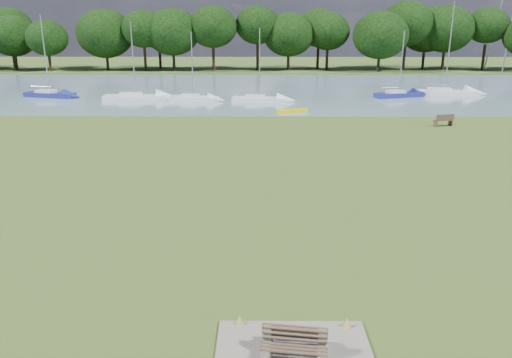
{
  "coord_description": "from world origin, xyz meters",
  "views": [
    {
      "loc": [
        -0.92,
        -25.22,
        8.52
      ],
      "look_at": [
        -1.11,
        -2.0,
        1.24
      ],
      "focal_mm": 35.0,
      "sensor_mm": 36.0,
      "label": 1
    }
  ],
  "objects_px": {
    "sailboat_7": "(135,95)",
    "riverbank_bench": "(444,120)",
    "sailboat_2": "(444,91)",
    "sailboat_4": "(193,97)",
    "bench_pair": "(294,343)",
    "sailboat_0": "(399,93)",
    "sailboat_1": "(259,98)",
    "kayak": "(292,111)",
    "sailboat_3": "(49,93)"
  },
  "relations": [
    {
      "from": "sailboat_1",
      "to": "sailboat_2",
      "type": "distance_m",
      "value": 23.43
    },
    {
      "from": "sailboat_0",
      "to": "sailboat_7",
      "type": "relative_size",
      "value": 0.89
    },
    {
      "from": "sailboat_2",
      "to": "kayak",
      "type": "bearing_deg",
      "value": -142.14
    },
    {
      "from": "kayak",
      "to": "riverbank_bench",
      "type": "bearing_deg",
      "value": -49.95
    },
    {
      "from": "bench_pair",
      "to": "sailboat_4",
      "type": "height_order",
      "value": "sailboat_4"
    },
    {
      "from": "riverbank_bench",
      "to": "sailboat_4",
      "type": "xyz_separation_m",
      "value": [
        -23.54,
        14.4,
        -0.03
      ]
    },
    {
      "from": "bench_pair",
      "to": "sailboat_7",
      "type": "distance_m",
      "value": 49.17
    },
    {
      "from": "bench_pair",
      "to": "sailboat_1",
      "type": "relative_size",
      "value": 0.23
    },
    {
      "from": "sailboat_1",
      "to": "sailboat_4",
      "type": "xyz_separation_m",
      "value": [
        -7.54,
        0.44,
        0.03
      ]
    },
    {
      "from": "sailboat_1",
      "to": "sailboat_3",
      "type": "distance_m",
      "value": 25.25
    },
    {
      "from": "riverbank_bench",
      "to": "kayak",
      "type": "relative_size",
      "value": 0.57
    },
    {
      "from": "sailboat_4",
      "to": "bench_pair",
      "type": "bearing_deg",
      "value": -66.29
    },
    {
      "from": "bench_pair",
      "to": "sailboat_4",
      "type": "relative_size",
      "value": 0.24
    },
    {
      "from": "sailboat_2",
      "to": "sailboat_4",
      "type": "bearing_deg",
      "value": -166.12
    },
    {
      "from": "sailboat_2",
      "to": "sailboat_7",
      "type": "distance_m",
      "value": 37.4
    },
    {
      "from": "riverbank_bench",
      "to": "sailboat_4",
      "type": "distance_m",
      "value": 27.6
    },
    {
      "from": "riverbank_bench",
      "to": "sailboat_1",
      "type": "height_order",
      "value": "sailboat_1"
    },
    {
      "from": "bench_pair",
      "to": "sailboat_2",
      "type": "xyz_separation_m",
      "value": [
        21.72,
        50.78,
        0.1
      ]
    },
    {
      "from": "bench_pair",
      "to": "sailboat_4",
      "type": "bearing_deg",
      "value": 108.35
    },
    {
      "from": "sailboat_7",
      "to": "riverbank_bench",
      "type": "bearing_deg",
      "value": -30.82
    },
    {
      "from": "kayak",
      "to": "sailboat_7",
      "type": "distance_m",
      "value": 19.74
    },
    {
      "from": "riverbank_bench",
      "to": "sailboat_0",
      "type": "height_order",
      "value": "sailboat_0"
    },
    {
      "from": "riverbank_bench",
      "to": "kayak",
      "type": "height_order",
      "value": "riverbank_bench"
    },
    {
      "from": "bench_pair",
      "to": "kayak",
      "type": "xyz_separation_m",
      "value": [
        2.27,
        38.0,
        -0.27
      ]
    },
    {
      "from": "riverbank_bench",
      "to": "kayak",
      "type": "distance_m",
      "value": 14.29
    },
    {
      "from": "bench_pair",
      "to": "riverbank_bench",
      "type": "bearing_deg",
      "value": 72.27
    },
    {
      "from": "sailboat_4",
      "to": "sailboat_1",
      "type": "bearing_deg",
      "value": 9.73
    },
    {
      "from": "bench_pair",
      "to": "sailboat_7",
      "type": "bearing_deg",
      "value": 116.02
    },
    {
      "from": "sailboat_0",
      "to": "sailboat_1",
      "type": "xyz_separation_m",
      "value": [
        -16.71,
        -3.43,
        -0.07
      ]
    },
    {
      "from": "sailboat_0",
      "to": "riverbank_bench",
      "type": "bearing_deg",
      "value": -111.39
    },
    {
      "from": "sailboat_4",
      "to": "sailboat_7",
      "type": "xyz_separation_m",
      "value": [
        -6.85,
        0.88,
        0.0
      ]
    },
    {
      "from": "sailboat_4",
      "to": "sailboat_7",
      "type": "bearing_deg",
      "value": -174.26
    },
    {
      "from": "kayak",
      "to": "sailboat_4",
      "type": "height_order",
      "value": "sailboat_4"
    },
    {
      "from": "kayak",
      "to": "sailboat_1",
      "type": "distance_m",
      "value": 8.09
    },
    {
      "from": "riverbank_bench",
      "to": "sailboat_1",
      "type": "bearing_deg",
      "value": 123.89
    },
    {
      "from": "kayak",
      "to": "sailboat_2",
      "type": "xyz_separation_m",
      "value": [
        19.45,
        12.78,
        0.37
      ]
    },
    {
      "from": "kayak",
      "to": "sailboat_7",
      "type": "height_order",
      "value": "sailboat_7"
    },
    {
      "from": "sailboat_2",
      "to": "bench_pair",
      "type": "bearing_deg",
      "value": -108.61
    },
    {
      "from": "riverbank_bench",
      "to": "sailboat_2",
      "type": "bearing_deg",
      "value": 55.7
    },
    {
      "from": "sailboat_3",
      "to": "riverbank_bench",
      "type": "bearing_deg",
      "value": -7.11
    },
    {
      "from": "sailboat_2",
      "to": "sailboat_7",
      "type": "bearing_deg",
      "value": -169.16
    },
    {
      "from": "riverbank_bench",
      "to": "sailboat_0",
      "type": "bearing_deg",
      "value": 72.67
    },
    {
      "from": "sailboat_3",
      "to": "sailboat_7",
      "type": "height_order",
      "value": "sailboat_3"
    },
    {
      "from": "sailboat_0",
      "to": "sailboat_7",
      "type": "xyz_separation_m",
      "value": [
        -31.1,
        -2.11,
        -0.04
      ]
    },
    {
      "from": "sailboat_2",
      "to": "sailboat_4",
      "type": "height_order",
      "value": "sailboat_2"
    },
    {
      "from": "riverbank_bench",
      "to": "sailboat_7",
      "type": "relative_size",
      "value": 0.21
    },
    {
      "from": "sailboat_2",
      "to": "sailboat_3",
      "type": "distance_m",
      "value": 47.91
    },
    {
      "from": "bench_pair",
      "to": "sailboat_1",
      "type": "height_order",
      "value": "sailboat_1"
    },
    {
      "from": "sailboat_0",
      "to": "sailboat_1",
      "type": "bearing_deg",
      "value": 172.53
    },
    {
      "from": "bench_pair",
      "to": "sailboat_2",
      "type": "relative_size",
      "value": 0.17
    }
  ]
}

